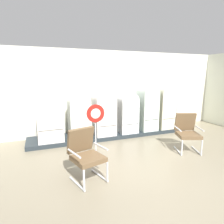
% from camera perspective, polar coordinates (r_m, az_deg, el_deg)
% --- Properties ---
extents(ground, '(12.00, 10.00, 0.05)m').
position_cam_1_polar(ground, '(4.19, 15.95, -19.17)').
color(ground, gray).
extents(back_wall, '(11.76, 0.12, 2.88)m').
position_cam_1_polar(back_wall, '(6.92, -1.86, 6.05)').
color(back_wall, silver).
rests_on(back_wall, ground).
extents(display_plinth, '(5.41, 0.95, 0.12)m').
position_cam_1_polar(display_plinth, '(6.60, 0.03, -6.53)').
color(display_plinth, '#273035').
rests_on(display_plinth, ground).
extents(refrigerator_0, '(0.72, 0.71, 1.62)m').
position_cam_1_polar(refrigerator_0, '(5.89, -18.09, -0.04)').
color(refrigerator_0, silver).
rests_on(refrigerator_0, display_plinth).
extents(refrigerator_1, '(0.62, 0.63, 1.38)m').
position_cam_1_polar(refrigerator_1, '(5.97, -9.70, -0.76)').
color(refrigerator_1, silver).
rests_on(refrigerator_1, display_plinth).
extents(refrigerator_2, '(0.65, 0.72, 1.45)m').
position_cam_1_polar(refrigerator_2, '(6.21, -2.46, 0.20)').
color(refrigerator_2, silver).
rests_on(refrigerator_2, display_plinth).
extents(refrigerator_3, '(0.61, 0.67, 1.37)m').
position_cam_1_polar(refrigerator_3, '(6.50, 4.43, 0.30)').
color(refrigerator_3, silver).
rests_on(refrigerator_3, display_plinth).
extents(refrigerator_4, '(0.59, 0.63, 1.62)m').
position_cam_1_polar(refrigerator_4, '(6.82, 10.47, 1.85)').
color(refrigerator_4, silver).
rests_on(refrigerator_4, display_plinth).
extents(refrigerator_5, '(0.67, 0.64, 1.59)m').
position_cam_1_polar(refrigerator_5, '(7.24, 15.55, 2.01)').
color(refrigerator_5, beige).
rests_on(refrigerator_5, display_plinth).
extents(armchair_left, '(0.74, 0.79, 1.02)m').
position_cam_1_polar(armchair_left, '(3.89, -7.90, -11.70)').
color(armchair_left, silver).
rests_on(armchair_left, ground).
extents(armchair_right, '(0.76, 0.82, 1.02)m').
position_cam_1_polar(armchair_right, '(5.64, 21.37, -5.13)').
color(armchair_right, silver).
rests_on(armchair_right, ground).
extents(sign_stand, '(0.44, 0.32, 1.36)m').
position_cam_1_polar(sign_stand, '(4.76, -4.85, -6.21)').
color(sign_stand, '#2D2D30').
rests_on(sign_stand, ground).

